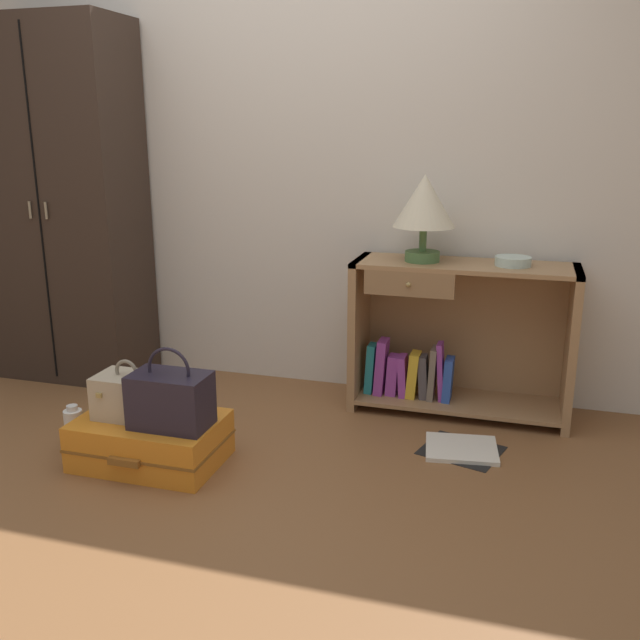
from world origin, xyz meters
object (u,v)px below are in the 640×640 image
wardrobe (66,206)px  bowl (513,261)px  open_book_on_floor (461,449)px  suitcase_large (151,440)px  handbag (171,399)px  table_lamp (424,204)px  bookshelf (452,339)px  train_case (128,395)px  bottle (74,429)px

wardrobe → bowl: bearing=0.9°
bowl → open_book_on_floor: bowl is taller
suitcase_large → handbag: (0.13, -0.04, 0.22)m
table_lamp → handbag: bearing=-131.7°
bookshelf → bowl: size_ratio=6.36×
train_case → open_book_on_floor: size_ratio=0.66×
bookshelf → bowl: (0.27, -0.02, 0.42)m
bookshelf → table_lamp: table_lamp is taller
wardrobe → handbag: 1.62m
suitcase_large → table_lamp: bearing=43.1°
bowl → handbag: (-1.31, -0.99, -0.47)m
table_lamp → open_book_on_floor: (0.28, -0.45, -1.04)m
bookshelf → bowl: bowl is taller
wardrobe → table_lamp: bearing=0.9°
wardrobe → table_lamp: 2.00m
bottle → open_book_on_floor: 1.75m
table_lamp → suitcase_large: bearing=-136.9°
bookshelf → bottle: (-1.57, -0.95, -0.28)m
handbag → bottle: size_ratio=1.64×
bowl → suitcase_large: 1.86m
handbag → bottle: (-0.53, 0.06, -0.22)m
bowl → handbag: 1.71m
train_case → handbag: size_ratio=0.77×
suitcase_large → train_case: (-0.10, 0.00, 0.20)m
wardrobe → train_case: wardrobe is taller
suitcase_large → open_book_on_floor: size_ratio=1.54×
table_lamp → bookshelf: bearing=8.3°
wardrobe → bowl: 2.44m
table_lamp → train_case: (-1.10, -0.94, -0.75)m
handbag → wardrobe: bearing=139.6°
bookshelf → open_book_on_floor: 0.61m
bowl → open_book_on_floor: (-0.16, -0.46, -0.78)m
bowl → bottle: 2.18m
bookshelf → bowl: 0.50m
bookshelf → suitcase_large: size_ratio=1.75×
bookshelf → bowl: bearing=-3.3°
bowl → open_book_on_floor: bearing=-108.7°
table_lamp → suitcase_large: 1.68m
bookshelf → suitcase_large: bookshelf is taller
table_lamp → bottle: bearing=-146.5°
wardrobe → train_case: size_ratio=7.43×
bookshelf → train_case: 1.60m
open_book_on_floor → bowl: bearing=71.3°
bottle → wardrobe: bearing=123.5°
bookshelf → suitcase_large: bearing=-140.4°
wardrobe → suitcase_large: wardrobe is taller
train_case → bottle: train_case is taller
bottle → open_book_on_floor: bottle is taller
train_case → wardrobe: bearing=134.5°
wardrobe → bookshelf: wardrobe is taller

